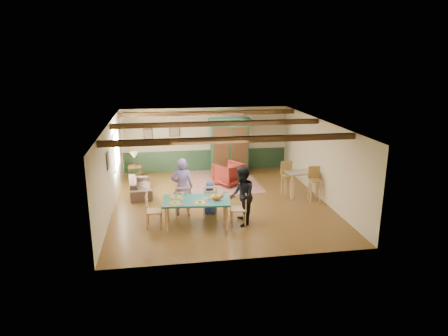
{
  "coord_description": "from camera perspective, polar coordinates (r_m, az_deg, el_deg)",
  "views": [
    {
      "loc": [
        -1.85,
        -12.57,
        4.74
      ],
      "look_at": [
        0.17,
        0.14,
        1.15
      ],
      "focal_mm": 32.0,
      "sensor_mm": 36.0,
      "label": 1
    }
  ],
  "objects": [
    {
      "name": "ceiling_beam_mid",
      "position": [
        13.27,
        -0.91,
        6.35
      ],
      "size": [
        6.95,
        0.16,
        0.16
      ],
      "primitive_type": "cube",
      "color": "#331F0E",
      "rests_on": "ceiling"
    },
    {
      "name": "ceiling_beam_front",
      "position": [
        10.65,
        1.16,
        4.05
      ],
      "size": [
        6.95,
        0.16,
        0.16
      ],
      "primitive_type": "cube",
      "color": "#331F0E",
      "rests_on": "ceiling"
    },
    {
      "name": "place_setting_far_left",
      "position": [
        11.73,
        -6.84,
        -3.91
      ],
      "size": [
        0.45,
        0.35,
        0.11
      ],
      "primitive_type": null,
      "rotation": [
        0.0,
        0.0,
        -0.08
      ],
      "color": "yellow",
      "rests_on": "dining_table"
    },
    {
      "name": "area_rug",
      "position": [
        15.76,
        -0.62,
        -1.89
      ],
      "size": [
        2.98,
        3.49,
        0.01
      ],
      "primitive_type": "cube",
      "rotation": [
        0.0,
        0.0,
        0.04
      ],
      "color": "tan",
      "rests_on": "floor"
    },
    {
      "name": "dining_chair_end_right",
      "position": [
        11.65,
        2.04,
        -5.75
      ],
      "size": [
        0.5,
        0.48,
        1.0
      ],
      "primitive_type": null,
      "rotation": [
        0.0,
        0.0,
        -1.66
      ],
      "color": "tan",
      "rests_on": "floor"
    },
    {
      "name": "person_child",
      "position": [
        12.38,
        -2.03,
        -4.31
      ],
      "size": [
        0.54,
        0.38,
        1.06
      ],
      "primitive_type": "imported",
      "rotation": [
        0.0,
        0.0,
        3.06
      ],
      "color": "navy",
      "rests_on": "floor"
    },
    {
      "name": "window_left",
      "position": [
        14.71,
        -15.15,
        2.52
      ],
      "size": [
        0.06,
        1.6,
        1.3
      ],
      "primitive_type": null,
      "color": "white",
      "rests_on": "wall_left"
    },
    {
      "name": "picture_left_wall",
      "position": [
        12.44,
        -16.24,
        1.05
      ],
      "size": [
        0.04,
        0.42,
        0.52
      ],
      "primitive_type": null,
      "color": "gray",
      "rests_on": "wall_left"
    },
    {
      "name": "dining_chair_far_right",
      "position": [
        12.31,
        -2.01,
        -4.57
      ],
      "size": [
        0.48,
        0.5,
        1.0
      ],
      "primitive_type": null,
      "rotation": [
        0.0,
        0.0,
        3.06
      ],
      "color": "tan",
      "rests_on": "floor"
    },
    {
      "name": "person_man",
      "position": [
        12.25,
        -5.99,
        -2.71
      ],
      "size": [
        0.7,
        0.49,
        1.82
      ],
      "primitive_type": "imported",
      "rotation": [
        0.0,
        0.0,
        3.06
      ],
      "color": "slate",
      "rests_on": "floor"
    },
    {
      "name": "bar_stool_right",
      "position": [
        13.8,
        12.84,
        -2.31
      ],
      "size": [
        0.46,
        0.5,
        1.18
      ],
      "primitive_type": null,
      "rotation": [
        0.0,
        0.0,
        -0.1
      ],
      "color": "olive",
      "rests_on": "floor"
    },
    {
      "name": "picture_back_b",
      "position": [
        16.83,
        -10.79,
        4.74
      ],
      "size": [
        0.38,
        0.04,
        0.48
      ],
      "primitive_type": null,
      "color": "gray",
      "rests_on": "wall_back"
    },
    {
      "name": "wall_back",
      "position": [
        17.01,
        -2.61,
        4.08
      ],
      "size": [
        7.0,
        0.02,
        2.7
      ],
      "primitive_type": "cube",
      "color": "beige",
      "rests_on": "floor"
    },
    {
      "name": "dining_table",
      "position": [
        11.63,
        -3.95,
        -6.38
      ],
      "size": [
        1.98,
        1.21,
        0.79
      ],
      "primitive_type": null,
      "rotation": [
        0.0,
        0.0,
        -0.08
      ],
      "color": "#1B5752",
      "rests_on": "floor"
    },
    {
      "name": "dining_chair_far_left",
      "position": [
        12.31,
        -5.95,
        -4.64
      ],
      "size": [
        0.48,
        0.5,
        1.0
      ],
      "primitive_type": null,
      "rotation": [
        0.0,
        0.0,
        3.06
      ],
      "color": "tan",
      "rests_on": "floor"
    },
    {
      "name": "bar_stool_left",
      "position": [
        14.07,
        9.11,
        -1.65
      ],
      "size": [
        0.45,
        0.49,
        1.23
      ],
      "primitive_type": null,
      "rotation": [
        0.0,
        0.0,
        0.03
      ],
      "color": "olive",
      "rests_on": "floor"
    },
    {
      "name": "floor",
      "position": [
        13.56,
        -0.62,
        -4.87
      ],
      "size": [
        8.0,
        8.0,
        0.0
      ],
      "primitive_type": "plane",
      "color": "brown",
      "rests_on": "ground"
    },
    {
      "name": "place_setting_far_right",
      "position": [
        11.73,
        -1.16,
        -3.8
      ],
      "size": [
        0.45,
        0.35,
        0.11
      ],
      "primitive_type": null,
      "rotation": [
        0.0,
        0.0,
        -0.08
      ],
      "color": "yellow",
      "rests_on": "dining_table"
    },
    {
      "name": "wall_left",
      "position": [
        13.12,
        -15.94,
        0.01
      ],
      "size": [
        0.02,
        8.0,
        2.7
      ],
      "primitive_type": "cube",
      "color": "beige",
      "rests_on": "floor"
    },
    {
      "name": "dining_chair_end_left",
      "position": [
        11.66,
        -9.96,
        -5.98
      ],
      "size": [
        0.5,
        0.48,
        1.0
      ],
      "primitive_type": null,
      "rotation": [
        0.0,
        0.0,
        1.49
      ],
      "color": "tan",
      "rests_on": "floor"
    },
    {
      "name": "counter_table",
      "position": [
        14.22,
        10.98,
        -2.25
      ],
      "size": [
        1.16,
        0.76,
        0.91
      ],
      "primitive_type": null,
      "rotation": [
        0.0,
        0.0,
        0.11
      ],
      "color": "#BFB295",
      "rests_on": "floor"
    },
    {
      "name": "table_lamp",
      "position": [
        15.89,
        -12.71,
        1.23
      ],
      "size": [
        0.33,
        0.33,
        0.57
      ],
      "primitive_type": null,
      "rotation": [
        0.0,
        0.0,
        -0.04
      ],
      "color": "#D6BD8A",
      "rests_on": "end_table"
    },
    {
      "name": "armoire",
      "position": [
        16.33,
        0.8,
        3.0
      ],
      "size": [
        1.7,
        0.74,
        2.36
      ],
      "primitive_type": "cube",
      "rotation": [
        0.0,
        0.0,
        -0.05
      ],
      "color": "#163927",
      "rests_on": "floor"
    },
    {
      "name": "place_setting_near_left",
      "position": [
        11.24,
        -6.95,
        -4.8
      ],
      "size": [
        0.45,
        0.35,
        0.11
      ],
      "primitive_type": null,
      "rotation": [
        0.0,
        0.0,
        -0.08
      ],
      "color": "yellow",
      "rests_on": "dining_table"
    },
    {
      "name": "end_table",
      "position": [
        16.05,
        -12.58,
        -0.82
      ],
      "size": [
        0.54,
        0.54,
        0.62
      ],
      "primitive_type": null,
      "rotation": [
        0.0,
        0.0,
        0.07
      ],
      "color": "#331F0E",
      "rests_on": "floor"
    },
    {
      "name": "sofa",
      "position": [
        14.6,
        -11.89,
        -2.56
      ],
      "size": [
        0.91,
        1.95,
        0.55
      ],
      "primitive_type": "imported",
      "rotation": [
        0.0,
        0.0,
        1.66
      ],
      "color": "#3F3127",
      "rests_on": "floor"
    },
    {
      "name": "place_setting_near_center",
      "position": [
        11.22,
        -3.44,
        -4.74
      ],
      "size": [
        0.45,
        0.35,
        0.11
      ],
      "primitive_type": null,
      "rotation": [
        0.0,
        0.0,
        -0.08
      ],
      "color": "yellow",
      "rests_on": "dining_table"
    },
    {
      "name": "person_woman",
      "position": [
        11.54,
        2.58,
        -4.03
      ],
      "size": [
        0.73,
        0.9,
        1.74
      ],
      "primitive_type": "imported",
      "rotation": [
        0.0,
        0.0,
        -1.66
      ],
      "color": "black",
      "rests_on": "floor"
    },
    {
      "name": "ceiling",
      "position": [
        12.86,
        -0.66,
        6.47
      ],
      "size": [
        7.0,
        8.0,
        0.02
      ],
      "primitive_type": "cube",
      "color": "silver",
      "rests_on": "wall_back"
    },
    {
      "name": "wainscot_back",
      "position": [
        17.19,
        -2.57,
        1.13
      ],
      "size": [
        6.95,
        0.03,
        0.9
      ],
      "primitive_type": "cube",
      "color": "#1E3822",
      "rests_on": "floor"
    },
    {
      "name": "picture_back_a",
      "position": [
        16.81,
        -7.05,
        5.4
      ],
      "size": [
        0.45,
        0.04,
        0.55
      ],
      "primitive_type": null,
      "color": "gray",
      "rests_on": "wall_back"
    },
    {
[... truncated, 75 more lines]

